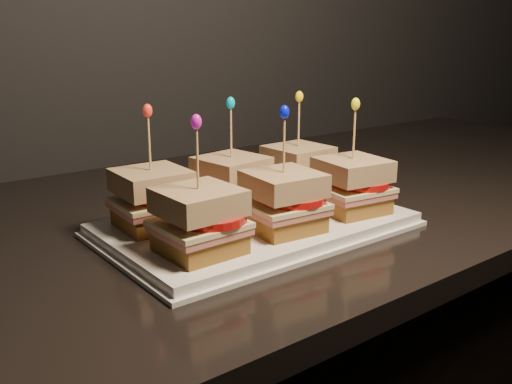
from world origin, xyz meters
TOP-DOWN VIEW (x-y plane):
  - granite_slab at (-0.61, 1.64)m, footprint 2.61×0.74m
  - platter at (-0.40, 1.52)m, footprint 0.39×0.24m
  - platter_rim at (-0.40, 1.52)m, footprint 0.41×0.26m
  - sandwich_0_bread_bot at (-0.53, 1.58)m, footprint 0.09×0.09m
  - sandwich_0_ham at (-0.53, 1.58)m, footprint 0.09×0.09m
  - sandwich_0_cheese at (-0.53, 1.58)m, footprint 0.10×0.09m
  - sandwich_0_tomato at (-0.52, 1.57)m, footprint 0.08×0.08m
  - sandwich_0_bread_top at (-0.53, 1.58)m, footprint 0.09×0.09m
  - sandwich_0_pick at (-0.53, 1.58)m, footprint 0.00×0.00m
  - sandwich_0_frill at (-0.53, 1.58)m, footprint 0.01×0.01m
  - sandwich_1_bread_bot at (-0.40, 1.58)m, footprint 0.09×0.09m
  - sandwich_1_ham at (-0.40, 1.58)m, footprint 0.10×0.10m
  - sandwich_1_cheese at (-0.40, 1.58)m, footprint 0.10×0.10m
  - sandwich_1_tomato at (-0.39, 1.57)m, footprint 0.08×0.08m
  - sandwich_1_bread_top at (-0.40, 1.58)m, footprint 0.09×0.09m
  - sandwich_1_pick at (-0.40, 1.58)m, footprint 0.00×0.00m
  - sandwich_1_frill at (-0.40, 1.58)m, footprint 0.01×0.01m
  - sandwich_2_bread_bot at (-0.28, 1.58)m, footprint 0.08×0.08m
  - sandwich_2_ham at (-0.28, 1.58)m, footprint 0.09×0.09m
  - sandwich_2_cheese at (-0.28, 1.58)m, footprint 0.09×0.09m
  - sandwich_2_tomato at (-0.27, 1.57)m, footprint 0.08×0.08m
  - sandwich_2_bread_top at (-0.28, 1.58)m, footprint 0.09×0.09m
  - sandwich_2_pick at (-0.28, 1.58)m, footprint 0.00×0.00m
  - sandwich_2_frill at (-0.28, 1.58)m, footprint 0.01×0.01m
  - sandwich_3_bread_bot at (-0.53, 1.47)m, footprint 0.08×0.08m
  - sandwich_3_ham at (-0.53, 1.47)m, footprint 0.09×0.09m
  - sandwich_3_cheese at (-0.53, 1.47)m, footprint 0.09×0.09m
  - sandwich_3_tomato at (-0.52, 1.46)m, footprint 0.08×0.08m
  - sandwich_3_bread_top at (-0.53, 1.47)m, footprint 0.09×0.09m
  - sandwich_3_pick at (-0.53, 1.47)m, footprint 0.00×0.00m
  - sandwich_3_frill at (-0.53, 1.47)m, footprint 0.01×0.01m
  - sandwich_4_bread_bot at (-0.40, 1.47)m, footprint 0.09×0.09m
  - sandwich_4_ham at (-0.40, 1.47)m, footprint 0.10×0.10m
  - sandwich_4_cheese at (-0.40, 1.47)m, footprint 0.10×0.10m
  - sandwich_4_tomato at (-0.39, 1.46)m, footprint 0.08×0.08m
  - sandwich_4_bread_top at (-0.40, 1.47)m, footprint 0.09×0.09m
  - sandwich_4_pick at (-0.40, 1.47)m, footprint 0.00×0.00m
  - sandwich_4_frill at (-0.40, 1.47)m, footprint 0.01×0.01m
  - sandwich_5_bread_bot at (-0.28, 1.47)m, footprint 0.09×0.09m
  - sandwich_5_ham at (-0.28, 1.47)m, footprint 0.10×0.10m
  - sandwich_5_cheese at (-0.28, 1.47)m, footprint 0.10×0.10m
  - sandwich_5_tomato at (-0.27, 1.46)m, footprint 0.08×0.08m
  - sandwich_5_bread_top at (-0.28, 1.47)m, footprint 0.10×0.10m
  - sandwich_5_pick at (-0.28, 1.47)m, footprint 0.00×0.00m
  - sandwich_5_frill at (-0.28, 1.47)m, footprint 0.01×0.01m

SIDE VIEW (x-z plane):
  - granite_slab at x=-0.61m, z-range 0.87..0.91m
  - platter_rim at x=-0.40m, z-range 0.91..0.91m
  - platter at x=-0.40m, z-range 0.91..0.92m
  - sandwich_0_bread_bot at x=-0.53m, z-range 0.92..0.95m
  - sandwich_1_bread_bot at x=-0.40m, z-range 0.92..0.95m
  - sandwich_2_bread_bot at x=-0.28m, z-range 0.92..0.95m
  - sandwich_3_bread_bot at x=-0.53m, z-range 0.92..0.95m
  - sandwich_4_bread_bot at x=-0.40m, z-range 0.92..0.95m
  - sandwich_5_bread_bot at x=-0.28m, z-range 0.92..0.95m
  - sandwich_0_ham at x=-0.53m, z-range 0.95..0.96m
  - sandwich_1_ham at x=-0.40m, z-range 0.95..0.96m
  - sandwich_2_ham at x=-0.28m, z-range 0.95..0.96m
  - sandwich_3_ham at x=-0.53m, z-range 0.95..0.96m
  - sandwich_4_ham at x=-0.40m, z-range 0.95..0.96m
  - sandwich_5_ham at x=-0.28m, z-range 0.95..0.96m
  - sandwich_0_cheese at x=-0.53m, z-range 0.96..0.96m
  - sandwich_1_cheese at x=-0.40m, z-range 0.96..0.96m
  - sandwich_2_cheese at x=-0.28m, z-range 0.96..0.96m
  - sandwich_3_cheese at x=-0.53m, z-range 0.96..0.96m
  - sandwich_4_cheese at x=-0.40m, z-range 0.96..0.96m
  - sandwich_5_cheese at x=-0.28m, z-range 0.96..0.96m
  - sandwich_0_tomato at x=-0.52m, z-range 0.96..0.97m
  - sandwich_1_tomato at x=-0.39m, z-range 0.96..0.97m
  - sandwich_2_tomato at x=-0.27m, z-range 0.96..0.97m
  - sandwich_3_tomato at x=-0.52m, z-range 0.96..0.97m
  - sandwich_4_tomato at x=-0.39m, z-range 0.96..0.97m
  - sandwich_5_tomato at x=-0.27m, z-range 0.96..0.97m
  - sandwich_0_bread_top at x=-0.53m, z-range 0.97..1.00m
  - sandwich_1_bread_top at x=-0.40m, z-range 0.97..1.00m
  - sandwich_2_bread_top at x=-0.28m, z-range 0.97..1.00m
  - sandwich_3_bread_top at x=-0.53m, z-range 0.97..1.00m
  - sandwich_4_bread_top at x=-0.40m, z-range 0.97..1.00m
  - sandwich_5_bread_top at x=-0.28m, z-range 0.97..1.00m
  - sandwich_0_pick at x=-0.53m, z-range 0.98..1.07m
  - sandwich_1_pick at x=-0.40m, z-range 0.98..1.07m
  - sandwich_2_pick at x=-0.28m, z-range 0.98..1.07m
  - sandwich_3_pick at x=-0.53m, z-range 0.98..1.07m
  - sandwich_4_pick at x=-0.40m, z-range 0.98..1.07m
  - sandwich_5_pick at x=-0.28m, z-range 0.98..1.07m
  - sandwich_0_frill at x=-0.53m, z-range 1.07..1.08m
  - sandwich_1_frill at x=-0.40m, z-range 1.07..1.08m
  - sandwich_2_frill at x=-0.28m, z-range 1.07..1.08m
  - sandwich_3_frill at x=-0.53m, z-range 1.07..1.08m
  - sandwich_4_frill at x=-0.40m, z-range 1.07..1.08m
  - sandwich_5_frill at x=-0.28m, z-range 1.07..1.08m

